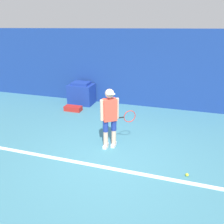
{
  "coord_description": "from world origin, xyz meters",
  "views": [
    {
      "loc": [
        1.42,
        -4.29,
        2.97
      ],
      "look_at": [
        -0.11,
        0.7,
        0.91
      ],
      "focal_mm": 35.0,
      "sensor_mm": 36.0,
      "label": 1
    }
  ],
  "objects_px": {
    "tennis_ball": "(187,175)",
    "covered_chair": "(82,93)",
    "tennis_player": "(110,116)",
    "equipment_bag": "(73,108)"
  },
  "relations": [
    {
      "from": "tennis_ball",
      "to": "equipment_bag",
      "type": "relative_size",
      "value": 0.11
    },
    {
      "from": "tennis_ball",
      "to": "covered_chair",
      "type": "xyz_separation_m",
      "value": [
        -4.08,
        3.66,
        0.39
      ]
    },
    {
      "from": "tennis_ball",
      "to": "equipment_bag",
      "type": "distance_m",
      "value": 4.92
    },
    {
      "from": "tennis_player",
      "to": "tennis_ball",
      "type": "bearing_deg",
      "value": -55.57
    },
    {
      "from": "equipment_bag",
      "to": "tennis_ball",
      "type": "bearing_deg",
      "value": -34.57
    },
    {
      "from": "tennis_ball",
      "to": "covered_chair",
      "type": "distance_m",
      "value": 5.49
    },
    {
      "from": "covered_chair",
      "to": "equipment_bag",
      "type": "height_order",
      "value": "covered_chair"
    },
    {
      "from": "covered_chair",
      "to": "equipment_bag",
      "type": "bearing_deg",
      "value": -88.18
    },
    {
      "from": "tennis_ball",
      "to": "equipment_bag",
      "type": "xyz_separation_m",
      "value": [
        -4.05,
        2.79,
        0.06
      ]
    },
    {
      "from": "tennis_player",
      "to": "equipment_bag",
      "type": "relative_size",
      "value": 2.46
    }
  ]
}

